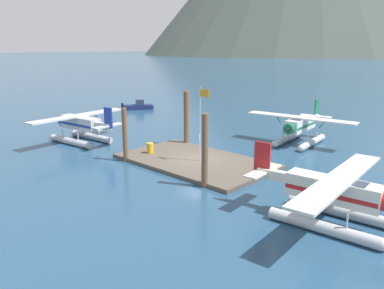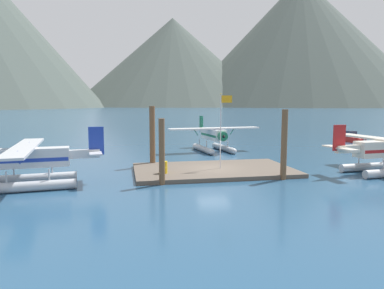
# 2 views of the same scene
# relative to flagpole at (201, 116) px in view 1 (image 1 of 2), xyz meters

# --- Properties ---
(ground_plane) EXTENTS (1200.00, 1200.00, 0.00)m
(ground_plane) POSITION_rel_flagpole_xyz_m (-0.67, 0.06, -3.97)
(ground_plane) COLOR navy
(dock_platform) EXTENTS (12.36, 7.29, 0.30)m
(dock_platform) POSITION_rel_flagpole_xyz_m (-0.67, 0.06, -3.82)
(dock_platform) COLOR brown
(dock_platform) RESTS_ON ground
(piling_near_left) EXTENTS (0.40, 0.40, 4.42)m
(piling_near_left) POSITION_rel_flagpole_xyz_m (-5.13, -3.50, -1.76)
(piling_near_left) COLOR brown
(piling_near_left) RESTS_ON ground
(piling_near_right) EXTENTS (0.43, 0.43, 4.98)m
(piling_near_right) POSITION_rel_flagpole_xyz_m (3.54, -3.53, -1.47)
(piling_near_right) COLOR brown
(piling_near_right) RESTS_ON ground
(piling_far_left) EXTENTS (0.48, 0.48, 5.16)m
(piling_far_left) POSITION_rel_flagpole_xyz_m (-5.17, 3.63, -1.38)
(piling_far_left) COLOR brown
(piling_far_left) RESTS_ON ground
(flagpole) EXTENTS (0.95, 0.10, 5.87)m
(flagpole) POSITION_rel_flagpole_xyz_m (0.00, 0.00, 0.00)
(flagpole) COLOR silver
(flagpole) RESTS_ON dock_platform
(fuel_drum) EXTENTS (0.62, 0.62, 0.88)m
(fuel_drum) POSITION_rel_flagpole_xyz_m (-4.77, -1.20, -3.23)
(fuel_drum) COLOR gold
(fuel_drum) RESTS_ON dock_platform
(seaplane_white_bow_right) EXTENTS (10.49, 7.95, 3.84)m
(seaplane_white_bow_right) POSITION_rel_flagpole_xyz_m (2.32, 11.60, -2.39)
(seaplane_white_bow_right) COLOR #B7BABF
(seaplane_white_bow_right) RESTS_ON ground
(seaplane_silver_port_aft) EXTENTS (7.95, 10.49, 3.84)m
(seaplane_silver_port_aft) POSITION_rel_flagpole_xyz_m (-13.57, -2.59, -2.39)
(seaplane_silver_port_aft) COLOR #B7BABF
(seaplane_silver_port_aft) RESTS_ON ground
(seaplane_cream_stbd_aft) EXTENTS (7.97, 10.48, 3.84)m
(seaplane_cream_stbd_aft) POSITION_rel_flagpole_xyz_m (12.07, -3.08, -2.39)
(seaplane_cream_stbd_aft) COLOR #B7BABF
(seaplane_cream_stbd_aft) RESTS_ON ground
(boat_navy_open_west) EXTENTS (3.64, 4.30, 1.50)m
(boat_navy_open_west) POSITION_rel_flagpole_xyz_m (-25.43, 14.15, -3.48)
(boat_navy_open_west) COLOR navy
(boat_navy_open_west) RESTS_ON ground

